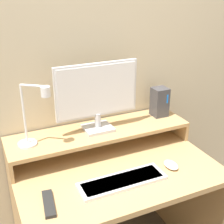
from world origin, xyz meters
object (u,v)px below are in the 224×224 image
Objects in this scene: desk_lamp at (34,117)px; monitor at (97,94)px; router_dock at (160,102)px; keyboard at (122,181)px; remote_control at (49,204)px; mouse at (171,165)px.

monitor is at bearing 6.36° from desk_lamp.
router_dock is 0.63m from keyboard.
desk_lamp reaches higher than remote_control.
mouse is at bearing -25.87° from desk_lamp.
remote_control is (-0.66, -0.02, -0.01)m from mouse.
router_dock is 0.41× the size of keyboard.
router_dock is at bearing 40.83° from keyboard.
desk_lamp reaches higher than keyboard.
keyboard is at bearing -176.96° from mouse.
mouse is at bearing 2.12° from remote_control.
keyboard is at bearing -43.65° from desk_lamp.
desk_lamp reaches higher than router_dock.
mouse reaches higher than keyboard.
keyboard is at bearing 1.39° from remote_control.
desk_lamp is at bearing 84.96° from remote_control.
monitor reaches higher than desk_lamp.
mouse is at bearing -112.37° from router_dock.
keyboard is 0.30m from mouse.
router_dock reaches higher than keyboard.
mouse is at bearing 3.04° from keyboard.
monitor is 0.55m from mouse.
desk_lamp is (-0.36, -0.04, -0.05)m from monitor.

